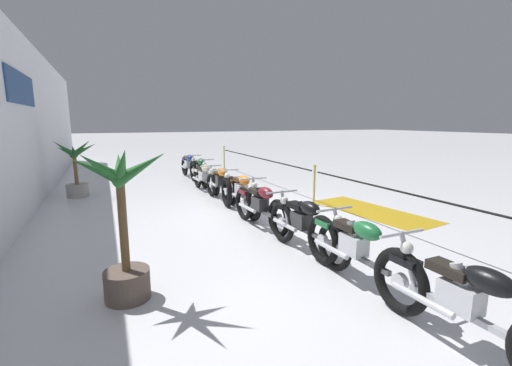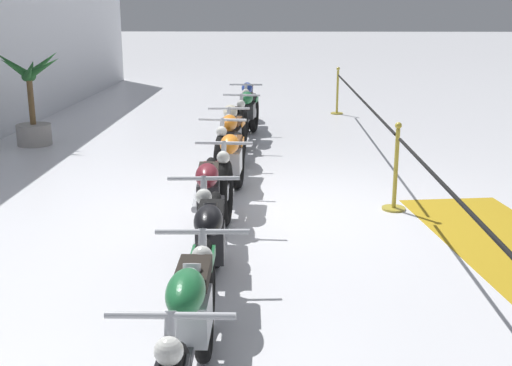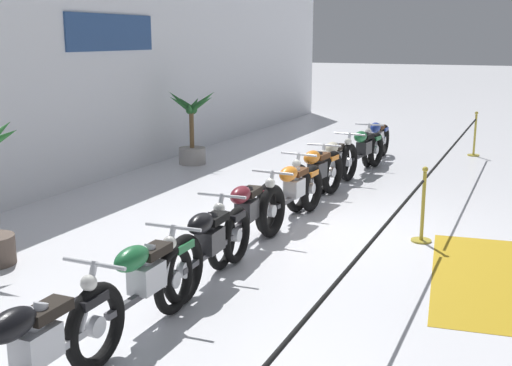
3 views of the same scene
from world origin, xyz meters
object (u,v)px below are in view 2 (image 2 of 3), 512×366
motorcycle_orange_4 (231,168)px  motorcycle_blue_8 (247,103)px  motorcycle_maroon_3 (208,201)px  stanchion_mid_right (337,98)px  motorcycle_black_2 (210,251)px  motorcycle_green_7 (248,115)px  motorcycle_cream_6 (231,128)px  stanchion_far_left (424,177)px  potted_palm_left_of_row (31,104)px  stanchion_mid_left (395,181)px  floor_banner (504,242)px  motorcycle_green_1 (190,329)px  motorcycle_orange_5 (231,144)px

motorcycle_orange_4 → motorcycle_blue_8: bearing=0.2°
motorcycle_maroon_3 → stanchion_mid_right: 8.72m
motorcycle_black_2 → motorcycle_orange_4: bearing=0.2°
motorcycle_black_2 → motorcycle_orange_4: motorcycle_orange_4 is taller
motorcycle_green_7 → motorcycle_black_2: bearing=179.7°
motorcycle_cream_6 → stanchion_far_left: 4.70m
motorcycle_green_7 → stanchion_far_left: (-5.47, -1.90, 0.30)m
motorcycle_cream_6 → motorcycle_green_7: motorcycle_green_7 is taller
potted_palm_left_of_row → stanchion_far_left: (-4.96, -5.63, 0.04)m
motorcycle_black_2 → motorcycle_cream_6: 5.41m
stanchion_far_left → stanchion_mid_left: bearing=0.0°
motorcycle_green_7 → stanchion_mid_right: size_ratio=2.24×
stanchion_far_left → floor_banner: stanchion_far_left is taller
motorcycle_green_7 → potted_palm_left_of_row: potted_palm_left_of_row is taller
motorcycle_green_1 → stanchion_mid_right: (11.09, -1.93, -0.12)m
motorcycle_blue_8 → motorcycle_orange_5: bearing=179.1°
stanchion_far_left → motorcycle_cream_6: bearing=27.0°
motorcycle_orange_5 → motorcycle_blue_8: (4.09, -0.06, -0.01)m
motorcycle_green_7 → floor_banner: bearing=-151.3°
stanchion_mid_right → floor_banner: stanchion_mid_right is taller
motorcycle_black_2 → stanchion_far_left: stanchion_far_left is taller
motorcycle_orange_4 → motorcycle_green_7: bearing=-0.6°
stanchion_far_left → motorcycle_maroon_3: bearing=87.4°
motorcycle_orange_5 → floor_banner: bearing=-130.6°
potted_palm_left_of_row → motorcycle_maroon_3: bearing=-144.0°
potted_palm_left_of_row → stanchion_mid_left: size_ratio=1.59×
motorcycle_blue_8 → stanchion_mid_right: bearing=-50.2°
potted_palm_left_of_row → stanchion_mid_left: potted_palm_left_of_row is taller
motorcycle_cream_6 → stanchion_mid_right: (4.38, -2.13, -0.10)m
motorcycle_orange_4 → motorcycle_green_1: bearing=-179.8°
motorcycle_orange_5 → stanchion_mid_left: bearing=-125.6°
motorcycle_maroon_3 → stanchion_mid_left: 2.45m
motorcycle_maroon_3 → motorcycle_orange_4: motorcycle_orange_4 is taller
stanchion_mid_right → motorcycle_green_1: bearing=170.1°
motorcycle_cream_6 → motorcycle_orange_5: bearing=-176.0°
motorcycle_orange_5 → stanchion_mid_right: (5.73, -2.03, -0.12)m
motorcycle_green_7 → stanchion_mid_right: 3.63m
motorcycle_black_2 → floor_banner: (1.52, -2.87, -0.47)m
motorcycle_cream_6 → potted_palm_left_of_row: potted_palm_left_of_row is taller
motorcycle_orange_4 → motorcycle_cream_6: 2.68m
motorcycle_black_2 → stanchion_mid_left: bearing=-36.6°
motorcycle_orange_4 → motorcycle_blue_8: size_ratio=1.03×
motorcycle_orange_5 → motorcycle_cream_6: (1.34, 0.09, -0.02)m
motorcycle_blue_8 → potted_palm_left_of_row: potted_palm_left_of_row is taller
motorcycle_black_2 → motorcycle_orange_4: size_ratio=1.02×
motorcycle_orange_4 → motorcycle_orange_5: size_ratio=1.04×
motorcycle_green_1 → motorcycle_maroon_3: 2.63m
motorcycle_orange_5 → stanchion_mid_left: (-1.46, -2.03, -0.12)m
stanchion_mid_left → motorcycle_orange_4: bearing=86.5°
stanchion_mid_left → stanchion_mid_right: size_ratio=1.00×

